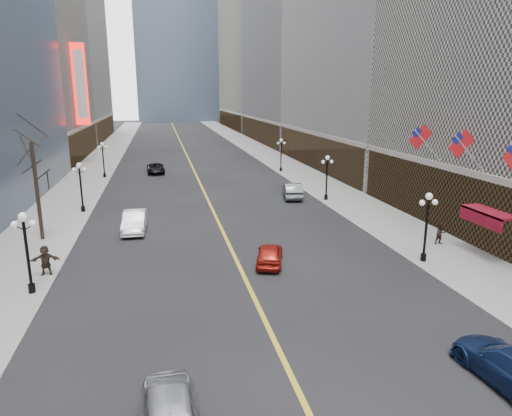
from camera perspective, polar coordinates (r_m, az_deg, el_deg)
name	(u,v)px	position (r m, az deg, el deg)	size (l,w,h in m)	color
sidewalk_east	(288,167)	(68.47, 4.04, 5.17)	(6.00, 230.00, 0.15)	gray
sidewalk_west	(91,173)	(66.58, -19.90, 4.10)	(6.00, 230.00, 0.15)	gray
lane_line	(189,161)	(75.94, -8.34, 5.89)	(0.25, 200.00, 0.02)	gold
bldg_east_c	(315,30)	(107.59, 7.42, 21.22)	(26.60, 40.60, 48.80)	gray
bldg_east_d	(270,24)	(149.51, 1.72, 22.00)	(26.60, 46.60, 62.80)	#B3AA94
streetlamp_east_1	(427,220)	(30.91, 20.58, -1.42)	(1.26, 0.44, 4.52)	black
streetlamp_east_2	(327,173)	(46.70, 8.85, 4.34)	(1.26, 0.44, 4.52)	black
streetlamp_east_3	(281,151)	(63.67, 3.15, 7.07)	(1.26, 0.44, 4.52)	black
streetlamp_west_1	(26,245)	(27.21, -26.79, -4.11)	(1.26, 0.44, 4.52)	black
streetlamp_west_2	(81,182)	(44.34, -21.09, 3.04)	(1.26, 0.44, 4.52)	black
streetlamp_west_3	(103,156)	(61.96, -18.58, 6.17)	(1.26, 0.44, 4.52)	black
flag_4	(464,146)	(33.73, 24.52, 7.05)	(2.87, 0.12, 2.87)	#B2B2B7
flag_5	(422,139)	(37.85, 20.07, 8.10)	(2.87, 0.12, 2.87)	#B2B2B7
awning_c	(487,214)	(33.35, 26.88, -0.65)	(1.40, 4.00, 0.93)	maroon
theatre_marquee	(80,85)	(75.90, -21.10, 14.20)	(2.00, 0.55, 12.00)	red
tree_west_far	(33,158)	(36.44, -26.10, 5.66)	(3.60, 3.60, 7.92)	#2D231C
car_nb_mid	(135,221)	(37.58, -14.95, -1.63)	(1.71, 4.90, 1.61)	white
car_nb_far	(156,168)	(64.47, -12.43, 4.86)	(2.28, 4.95, 1.38)	black
car_sb_mid	(270,254)	(29.48, 1.72, -5.75)	(1.62, 4.04, 1.38)	#A01911
car_sb_far	(292,190)	(48.08, 4.57, 2.22)	(1.74, 4.98, 1.64)	#515659
ped_east_walk	(441,234)	(35.35, 22.09, -3.02)	(0.75, 0.41, 1.53)	black
ped_west_far	(45,260)	(30.06, -24.84, -5.95)	(1.69, 0.49, 1.83)	#32241B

